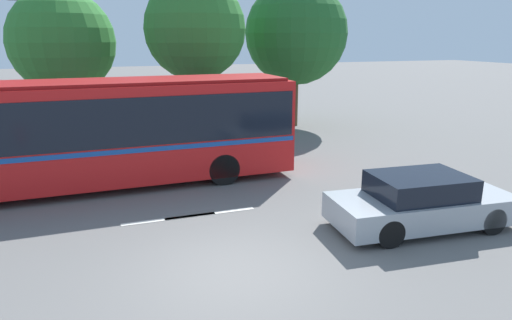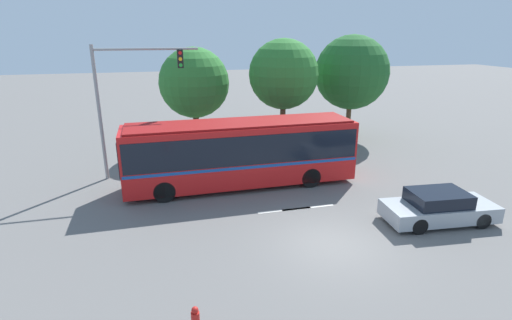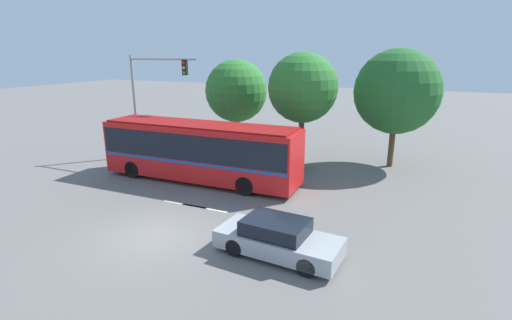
# 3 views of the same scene
# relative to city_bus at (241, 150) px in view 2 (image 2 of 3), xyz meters

# --- Properties ---
(ground_plane) EXTENTS (140.00, 140.00, 0.00)m
(ground_plane) POSITION_rel_city_bus_xyz_m (1.98, -6.56, -1.86)
(ground_plane) COLOR slate
(city_bus) EXTENTS (11.40, 2.71, 3.28)m
(city_bus) POSITION_rel_city_bus_xyz_m (0.00, 0.00, 0.00)
(city_bus) COLOR red
(city_bus) RESTS_ON ground
(sedan_foreground) EXTENTS (4.58, 2.16, 1.34)m
(sedan_foreground) POSITION_rel_city_bus_xyz_m (6.91, -5.95, -1.23)
(sedan_foreground) COLOR #9EA3A8
(sedan_foreground) RESTS_ON ground
(traffic_light_pole) EXTENTS (5.16, 0.24, 6.85)m
(traffic_light_pole) POSITION_rel_city_bus_xyz_m (-5.46, 2.66, 2.68)
(traffic_light_pole) COLOR gray
(traffic_light_pole) RESTS_ON ground
(flowering_hedge) EXTENTS (6.02, 1.51, 1.59)m
(flowering_hedge) POSITION_rel_city_bus_xyz_m (1.51, 3.89, -1.08)
(flowering_hedge) COLOR #286028
(flowering_hedge) RESTS_ON ground
(street_tree_left) EXTENTS (4.49, 4.49, 6.56)m
(street_tree_left) POSITION_rel_city_bus_xyz_m (-1.44, 7.44, 2.44)
(street_tree_left) COLOR brown
(street_tree_left) RESTS_ON ground
(street_tree_centre) EXTENTS (4.41, 4.41, 7.08)m
(street_tree_centre) POSITION_rel_city_bus_xyz_m (4.06, 5.84, 3.00)
(street_tree_centre) COLOR brown
(street_tree_centre) RESTS_ON ground
(street_tree_right) EXTENTS (5.15, 5.15, 7.30)m
(street_tree_right) POSITION_rel_city_bus_xyz_m (9.55, 7.31, 2.85)
(street_tree_right) COLOR brown
(street_tree_right) RESTS_ON ground
(lane_stripe_near) EXTENTS (2.40, 0.16, 0.01)m
(lane_stripe_near) POSITION_rel_city_bus_xyz_m (2.29, -3.39, -1.86)
(lane_stripe_near) COLOR silver
(lane_stripe_near) RESTS_ON ground
(lane_stripe_mid) EXTENTS (2.40, 0.16, 0.01)m
(lane_stripe_mid) POSITION_rel_city_bus_xyz_m (1.20, -3.39, -1.86)
(lane_stripe_mid) COLOR silver
(lane_stripe_mid) RESTS_ON ground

